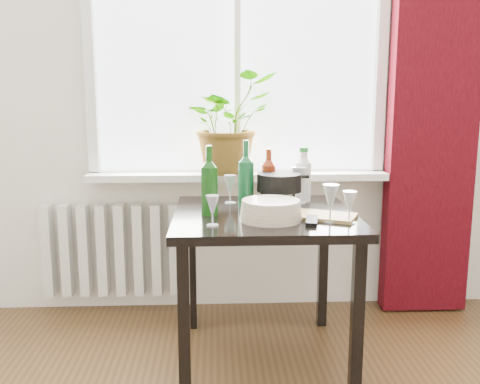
{
  "coord_description": "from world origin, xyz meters",
  "views": [
    {
      "loc": [
        -0.13,
        -0.91,
        1.29
      ],
      "look_at": [
        -0.01,
        1.55,
        0.84
      ],
      "focal_mm": 40.0,
      "sensor_mm": 36.0,
      "label": 1
    }
  ],
  "objects_px": {
    "potted_plant": "(228,123)",
    "tv_remote": "(312,221)",
    "table": "(264,231)",
    "bottle_amber": "(269,176)",
    "wineglass_far_right": "(349,207)",
    "wineglass_back_left": "(230,189)",
    "wineglass_front_left": "(212,211)",
    "plate_stack": "(271,210)",
    "wine_bottle_right": "(246,173)",
    "cleaning_bottle": "(303,174)",
    "cutting_board": "(324,216)",
    "fondue_pot": "(279,190)",
    "wineglass_back_center": "(299,185)",
    "wineglass_front_right": "(331,203)",
    "radiator": "(112,250)"
  },
  "relations": [
    {
      "from": "fondue_pot",
      "to": "bottle_amber",
      "type": "bearing_deg",
      "value": 123.04
    },
    {
      "from": "wineglass_front_left",
      "to": "fondue_pot",
      "type": "height_order",
      "value": "fondue_pot"
    },
    {
      "from": "wineglass_front_right",
      "to": "wineglass_front_left",
      "type": "height_order",
      "value": "wineglass_front_right"
    },
    {
      "from": "cleaning_bottle",
      "to": "wineglass_front_left",
      "type": "xyz_separation_m",
      "value": [
        -0.47,
        -0.51,
        -0.08
      ]
    },
    {
      "from": "wineglass_front_right",
      "to": "wineglass_front_left",
      "type": "xyz_separation_m",
      "value": [
        -0.52,
        -0.05,
        -0.02
      ]
    },
    {
      "from": "wineglass_back_left",
      "to": "wineglass_front_left",
      "type": "bearing_deg",
      "value": -100.6
    },
    {
      "from": "table",
      "to": "wine_bottle_right",
      "type": "bearing_deg",
      "value": 120.35
    },
    {
      "from": "wine_bottle_right",
      "to": "cutting_board",
      "type": "xyz_separation_m",
      "value": [
        0.34,
        -0.25,
        -0.16
      ]
    },
    {
      "from": "plate_stack",
      "to": "wineglass_front_left",
      "type": "bearing_deg",
      "value": -159.89
    },
    {
      "from": "wine_bottle_right",
      "to": "wineglass_front_left",
      "type": "bearing_deg",
      "value": -112.98
    },
    {
      "from": "table",
      "to": "potted_plant",
      "type": "bearing_deg",
      "value": 104.78
    },
    {
      "from": "radiator",
      "to": "wineglass_back_center",
      "type": "distance_m",
      "value": 1.22
    },
    {
      "from": "cleaning_bottle",
      "to": "wineglass_back_center",
      "type": "distance_m",
      "value": 0.07
    },
    {
      "from": "bottle_amber",
      "to": "wineglass_far_right",
      "type": "relative_size",
      "value": 2.01
    },
    {
      "from": "wineglass_front_right",
      "to": "tv_remote",
      "type": "xyz_separation_m",
      "value": [
        -0.08,
        -0.01,
        -0.08
      ]
    },
    {
      "from": "radiator",
      "to": "tv_remote",
      "type": "relative_size",
      "value": 4.87
    },
    {
      "from": "wineglass_front_right",
      "to": "tv_remote",
      "type": "bearing_deg",
      "value": -172.48
    },
    {
      "from": "potted_plant",
      "to": "fondue_pot",
      "type": "bearing_deg",
      "value": -63.37
    },
    {
      "from": "wineglass_back_center",
      "to": "wineglass_front_left",
      "type": "relative_size",
      "value": 1.44
    },
    {
      "from": "wine_bottle_right",
      "to": "wineglass_far_right",
      "type": "relative_size",
      "value": 2.31
    },
    {
      "from": "wineglass_far_right",
      "to": "cutting_board",
      "type": "distance_m",
      "value": 0.16
    },
    {
      "from": "wineglass_front_left",
      "to": "fondue_pot",
      "type": "xyz_separation_m",
      "value": [
        0.33,
        0.36,
        0.02
      ]
    },
    {
      "from": "potted_plant",
      "to": "tv_remote",
      "type": "height_order",
      "value": "potted_plant"
    },
    {
      "from": "fondue_pot",
      "to": "wineglass_front_left",
      "type": "bearing_deg",
      "value": -124.33
    },
    {
      "from": "cutting_board",
      "to": "wineglass_front_left",
      "type": "bearing_deg",
      "value": -165.28
    },
    {
      "from": "table",
      "to": "radiator",
      "type": "bearing_deg",
      "value": 143.46
    },
    {
      "from": "cleaning_bottle",
      "to": "fondue_pot",
      "type": "relative_size",
      "value": 1.14
    },
    {
      "from": "wineglass_far_right",
      "to": "wineglass_back_left",
      "type": "relative_size",
      "value": 0.97
    },
    {
      "from": "wineglass_back_center",
      "to": "plate_stack",
      "type": "distance_m",
      "value": 0.41
    },
    {
      "from": "wineglass_far_right",
      "to": "wineglass_front_left",
      "type": "relative_size",
      "value": 1.07
    },
    {
      "from": "wineglass_front_right",
      "to": "wine_bottle_right",
      "type": "bearing_deg",
      "value": 136.4
    },
    {
      "from": "fondue_pot",
      "to": "cutting_board",
      "type": "relative_size",
      "value": 0.89
    },
    {
      "from": "wineglass_back_center",
      "to": "tv_remote",
      "type": "bearing_deg",
      "value": -91.15
    },
    {
      "from": "wine_bottle_right",
      "to": "cleaning_bottle",
      "type": "relative_size",
      "value": 1.17
    },
    {
      "from": "wine_bottle_right",
      "to": "fondue_pot",
      "type": "xyz_separation_m",
      "value": [
        0.16,
        -0.02,
        -0.08
      ]
    },
    {
      "from": "wineglass_back_left",
      "to": "wineglass_front_left",
      "type": "xyz_separation_m",
      "value": [
        -0.09,
        -0.47,
        -0.01
      ]
    },
    {
      "from": "bottle_amber",
      "to": "tv_remote",
      "type": "distance_m",
      "value": 0.46
    },
    {
      "from": "bottle_amber",
      "to": "fondue_pot",
      "type": "height_order",
      "value": "bottle_amber"
    },
    {
      "from": "potted_plant",
      "to": "tv_remote",
      "type": "xyz_separation_m",
      "value": [
        0.35,
        -0.8,
        -0.38
      ]
    },
    {
      "from": "plate_stack",
      "to": "wineglass_back_center",
      "type": "bearing_deg",
      "value": 63.57
    },
    {
      "from": "radiator",
      "to": "cutting_board",
      "type": "bearing_deg",
      "value": -34.03
    },
    {
      "from": "potted_plant",
      "to": "wineglass_back_center",
      "type": "distance_m",
      "value": 0.6
    },
    {
      "from": "wineglass_back_left",
      "to": "cleaning_bottle",
      "type": "bearing_deg",
      "value": 6.01
    },
    {
      "from": "plate_stack",
      "to": "wineglass_far_right",
      "type": "bearing_deg",
      "value": -12.37
    },
    {
      "from": "tv_remote",
      "to": "cutting_board",
      "type": "height_order",
      "value": "tv_remote"
    },
    {
      "from": "bottle_amber",
      "to": "plate_stack",
      "type": "xyz_separation_m",
      "value": [
        -0.02,
        -0.36,
        -0.1
      ]
    },
    {
      "from": "table",
      "to": "tv_remote",
      "type": "relative_size",
      "value": 5.18
    },
    {
      "from": "table",
      "to": "plate_stack",
      "type": "distance_m",
      "value": 0.21
    },
    {
      "from": "wineglass_back_left",
      "to": "tv_remote",
      "type": "height_order",
      "value": "wineglass_back_left"
    },
    {
      "from": "cleaning_bottle",
      "to": "potted_plant",
      "type": "bearing_deg",
      "value": 139.34
    }
  ]
}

